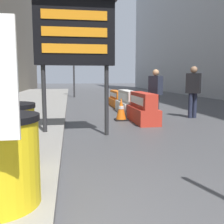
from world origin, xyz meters
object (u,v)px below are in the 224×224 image
at_px(barrel_drum_middle, 6,136).
at_px(traffic_cone_near, 121,109).
at_px(jersey_barrier_white, 128,103).
at_px(pedestrian_worker, 193,88).
at_px(traffic_light_near_curb, 74,60).
at_px(message_board, 75,33).
at_px(jersey_barrier_orange_near, 117,99).
at_px(pedestrian_passerby, 155,90).
at_px(jersey_barrier_red_striped, 143,109).

xyz_separation_m(barrel_drum_middle, traffic_cone_near, (2.54, 4.53, -0.22)).
relative_size(jersey_barrier_white, pedestrian_worker, 1.14).
bearing_deg(barrel_drum_middle, jersey_barrier_white, 63.39).
distance_m(barrel_drum_middle, traffic_light_near_curb, 15.08).
height_order(message_board, traffic_light_near_curb, traffic_light_near_curb).
xyz_separation_m(jersey_barrier_orange_near, traffic_cone_near, (-0.60, -4.23, 0.03)).
bearing_deg(traffic_light_near_curb, jersey_barrier_white, -77.37).
xyz_separation_m(traffic_cone_near, pedestrian_passerby, (1.24, 0.26, 0.62)).
relative_size(jersey_barrier_red_striped, jersey_barrier_white, 0.90).
bearing_deg(traffic_light_near_curb, jersey_barrier_orange_near, -72.52).
height_order(jersey_barrier_orange_near, pedestrian_passerby, pedestrian_passerby).
height_order(barrel_drum_middle, jersey_barrier_orange_near, barrel_drum_middle).
height_order(message_board, pedestrian_passerby, message_board).
bearing_deg(traffic_cone_near, traffic_light_near_curb, 97.31).
xyz_separation_m(pedestrian_worker, pedestrian_passerby, (-1.30, 0.13, -0.06)).
bearing_deg(barrel_drum_middle, traffic_cone_near, 60.74).
relative_size(message_board, jersey_barrier_red_striped, 1.78).
xyz_separation_m(jersey_barrier_white, pedestrian_worker, (1.93, -1.61, 0.66)).
bearing_deg(pedestrian_worker, jersey_barrier_white, 177.94).
xyz_separation_m(message_board, pedestrian_passerby, (2.74, 2.36, -1.42)).
bearing_deg(jersey_barrier_red_striped, traffic_cone_near, 144.48).
relative_size(message_board, traffic_cone_near, 4.37).
bearing_deg(traffic_light_near_curb, traffic_cone_near, -82.69).
xyz_separation_m(traffic_cone_near, pedestrian_worker, (2.54, 0.12, 0.68)).
height_order(barrel_drum_middle, pedestrian_passerby, pedestrian_passerby).
xyz_separation_m(message_board, jersey_barrier_white, (2.10, 3.84, -2.01)).
distance_m(message_board, jersey_barrier_orange_near, 6.99).
bearing_deg(jersey_barrier_orange_near, pedestrian_worker, -64.79).
height_order(message_board, traffic_cone_near, message_board).
height_order(jersey_barrier_red_striped, pedestrian_passerby, pedestrian_passerby).
bearing_deg(jersey_barrier_white, pedestrian_worker, -39.86).
bearing_deg(pedestrian_worker, traffic_cone_near, -139.43).
bearing_deg(traffic_light_near_curb, barrel_drum_middle, -94.62).
bearing_deg(message_board, traffic_light_near_curb, 89.22).
height_order(pedestrian_worker, pedestrian_passerby, pedestrian_worker).
xyz_separation_m(barrel_drum_middle, pedestrian_worker, (5.07, 4.65, 0.46)).
xyz_separation_m(jersey_barrier_red_striped, traffic_light_near_curb, (-1.93, 10.80, 2.22)).
bearing_deg(message_board, pedestrian_passerby, 40.79).
height_order(jersey_barrier_red_striped, traffic_cone_near, jersey_barrier_red_striped).
relative_size(jersey_barrier_orange_near, pedestrian_worker, 1.17).
relative_size(traffic_light_near_curb, pedestrian_passerby, 2.16).
relative_size(jersey_barrier_white, traffic_light_near_curb, 0.56).
xyz_separation_m(jersey_barrier_red_striped, jersey_barrier_orange_near, (0.00, 4.66, -0.08)).
xyz_separation_m(message_board, jersey_barrier_red_striped, (2.10, 1.67, -1.99)).
height_order(barrel_drum_middle, jersey_barrier_red_striped, barrel_drum_middle).
distance_m(jersey_barrier_orange_near, pedestrian_passerby, 4.08).
distance_m(jersey_barrier_orange_near, traffic_cone_near, 4.27).
distance_m(barrel_drum_middle, jersey_barrier_red_striped, 5.16).
bearing_deg(pedestrian_passerby, message_board, -78.25).
xyz_separation_m(message_board, traffic_light_near_curb, (0.17, 12.47, 0.23)).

